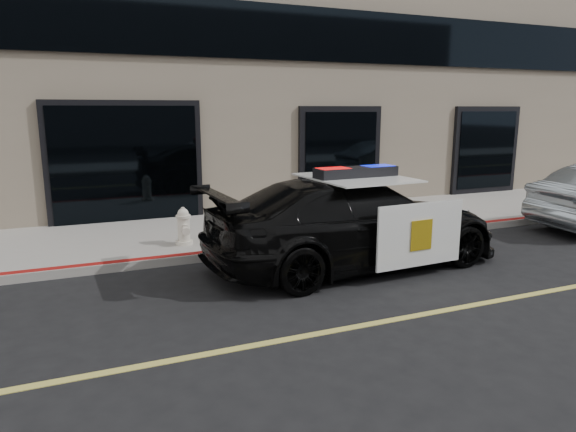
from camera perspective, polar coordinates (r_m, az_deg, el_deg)
name	(u,v)px	position (r m, az deg, el deg)	size (l,w,h in m)	color
ground	(280,341)	(6.23, -0.84, -13.71)	(120.00, 120.00, 0.00)	black
sidewalk_n	(188,235)	(10.99, -11.07, -2.12)	(60.00, 3.50, 0.15)	gray
police_car	(355,222)	(8.89, 7.45, -0.66)	(2.74, 5.51, 1.73)	black
fire_hydrant	(184,227)	(9.91, -11.51, -1.22)	(0.32, 0.45, 0.72)	silver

